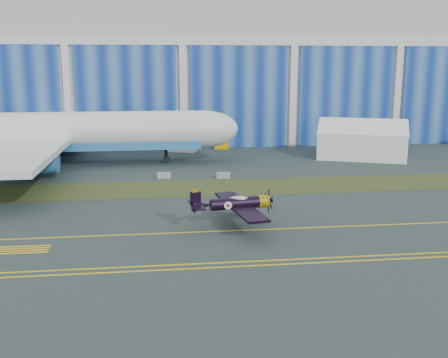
{
  "coord_description": "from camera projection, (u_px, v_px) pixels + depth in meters",
  "views": [
    {
      "loc": [
        -4.95,
        -54.53,
        16.16
      ],
      "look_at": [
        2.55,
        5.3,
        3.07
      ],
      "focal_mm": 42.0,
      "sensor_mm": 36.0,
      "label": 1
    }
  ],
  "objects": [
    {
      "name": "grass_median",
      "position": [
        197.0,
        188.0,
        70.47
      ],
      "size": [
        260.0,
        10.0,
        0.02
      ],
      "primitive_type": "cube",
      "color": "#475128",
      "rests_on": "ground"
    },
    {
      "name": "shipping_container",
      "position": [
        181.0,
        146.0,
        100.26
      ],
      "size": [
        5.73,
        4.19,
        2.31
      ],
      "primitive_type": "cube",
      "rotation": [
        0.0,
        0.0,
        -0.44
      ],
      "color": "white",
      "rests_on": "ground"
    },
    {
      "name": "hold_short_ladder",
      "position": [
        15.0,
        250.0,
        46.86
      ],
      "size": [
        6.0,
        2.4,
        0.02
      ],
      "primitive_type": null,
      "color": "yellow",
      "rests_on": "ground"
    },
    {
      "name": "barrier_b",
      "position": [
        223.0,
        175.0,
        76.5
      ],
      "size": [
        2.0,
        0.62,
        0.9
      ],
      "primitive_type": "cube",
      "rotation": [
        0.0,
        0.0,
        -0.01
      ],
      "color": "gray",
      "rests_on": "ground"
    },
    {
      "name": "taxiway_centreline",
      "position": [
        211.0,
        231.0,
        52.05
      ],
      "size": [
        200.0,
        0.2,
        0.02
      ],
      "primitive_type": "cube",
      "color": "yellow",
      "rests_on": "ground"
    },
    {
      "name": "ground",
      "position": [
        207.0,
        217.0,
        56.9
      ],
      "size": [
        260.0,
        260.0,
        0.0
      ],
      "primitive_type": "plane",
      "color": "#2D3A3A",
      "rests_on": "ground"
    },
    {
      "name": "edge_line_near",
      "position": [
        223.0,
        267.0,
        42.84
      ],
      "size": [
        80.0,
        0.2,
        0.02
      ],
      "primitive_type": "cube",
      "color": "yellow",
      "rests_on": "ground"
    },
    {
      "name": "hangar",
      "position": [
        178.0,
        71.0,
        123.33
      ],
      "size": [
        220.0,
        45.7,
        30.0
      ],
      "color": "silver",
      "rests_on": "ground"
    },
    {
      "name": "edge_line_far",
      "position": [
        222.0,
        263.0,
        43.81
      ],
      "size": [
        80.0,
        0.2,
        0.02
      ],
      "primitive_type": "cube",
      "color": "yellow",
      "rests_on": "ground"
    },
    {
      "name": "barrier_a",
      "position": [
        164.0,
        176.0,
        76.4
      ],
      "size": [
        2.01,
        0.63,
        0.9
      ],
      "primitive_type": "cube",
      "rotation": [
        0.0,
        0.0,
        0.02
      ],
      "color": "gray",
      "rests_on": "ground"
    },
    {
      "name": "tent",
      "position": [
        362.0,
        138.0,
        93.58
      ],
      "size": [
        18.26,
        16.04,
        7.05
      ],
      "rotation": [
        0.0,
        0.0,
        -0.39
      ],
      "color": "white",
      "rests_on": "ground"
    },
    {
      "name": "warbird",
      "position": [
        235.0,
        203.0,
        53.1
      ],
      "size": [
        11.39,
        13.06,
        3.47
      ],
      "rotation": [
        0.0,
        0.0,
        0.16
      ],
      "color": "black",
      "rests_on": "ground"
    },
    {
      "name": "jetliner",
      "position": [
        40.0,
        89.0,
        83.65
      ],
      "size": [
        71.95,
        61.12,
        25.01
      ],
      "rotation": [
        0.0,
        0.0,
        0.0
      ],
      "color": "silver",
      "rests_on": "ground"
    },
    {
      "name": "tug",
      "position": [
        222.0,
        145.0,
        103.8
      ],
      "size": [
        3.02,
        2.39,
        1.54
      ],
      "primitive_type": "cube",
      "rotation": [
        0.0,
        0.0,
        -0.32
      ],
      "color": "#FFB902",
      "rests_on": "ground"
    }
  ]
}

